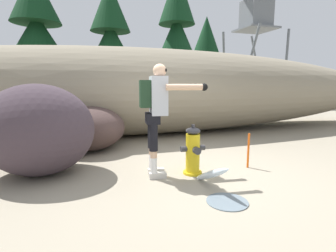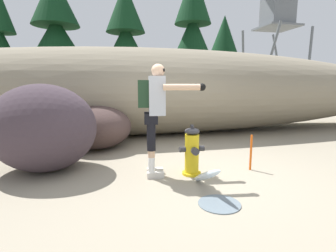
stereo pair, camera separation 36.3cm
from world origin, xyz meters
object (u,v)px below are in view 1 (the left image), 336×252
Objects in this scene: survey_stake at (248,151)px; utility_worker at (158,106)px; boulder_large at (39,130)px; watchtower at (256,16)px; fire_hydrant at (193,151)px; boulder_mid at (90,128)px.

utility_worker is at bearing 177.05° from survey_stake.
watchtower reaches higher than boulder_large.
fire_hydrant is 0.92m from utility_worker.
watchtower is at bearing 40.50° from boulder_mid.
boulder_mid is 3.34m from survey_stake.
fire_hydrant is 0.47× the size of boulder_large.
fire_hydrant is 2.46m from boulder_large.
utility_worker is 2.88× the size of survey_stake.
boulder_large reaches higher than survey_stake.
watchtower reaches higher than survey_stake.
boulder_mid is 0.19× the size of watchtower.
boulder_mid is 15.44m from watchtower.
survey_stake is at bearing -126.19° from watchtower.
utility_worker is 0.22× the size of watchtower.
boulder_large is 2.84× the size of survey_stake.
fire_hydrant is 1.34× the size of survey_stake.
watchtower is (11.78, 10.77, 5.21)m from boulder_large.
survey_stake is at bearing -0.28° from fire_hydrant.
boulder_mid reaches higher than fire_hydrant.
utility_worker is at bearing -64.80° from boulder_mid.
utility_worker is 2.36m from boulder_mid.
watchtower reaches higher than boulder_mid.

